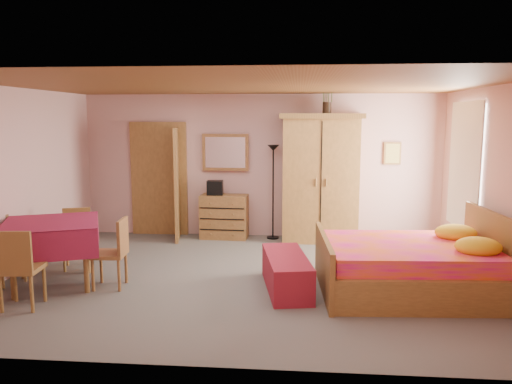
# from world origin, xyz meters

# --- Properties ---
(floor) EXTENTS (6.50, 6.50, 0.00)m
(floor) POSITION_xyz_m (0.00, 0.00, 0.00)
(floor) COLOR slate
(floor) RESTS_ON ground
(ceiling) EXTENTS (6.50, 6.50, 0.00)m
(ceiling) POSITION_xyz_m (0.00, 0.00, 2.60)
(ceiling) COLOR brown
(ceiling) RESTS_ON wall_back
(wall_back) EXTENTS (6.50, 0.10, 2.60)m
(wall_back) POSITION_xyz_m (0.00, 2.50, 1.30)
(wall_back) COLOR #C99792
(wall_back) RESTS_ON floor
(wall_front) EXTENTS (6.50, 0.10, 2.60)m
(wall_front) POSITION_xyz_m (0.00, -2.50, 1.30)
(wall_front) COLOR #C99792
(wall_front) RESTS_ON floor
(wall_left) EXTENTS (0.10, 5.00, 2.60)m
(wall_left) POSITION_xyz_m (-3.25, 0.00, 1.30)
(wall_left) COLOR #C99792
(wall_left) RESTS_ON floor
(wall_right) EXTENTS (0.10, 5.00, 2.60)m
(wall_right) POSITION_xyz_m (3.25, 0.00, 1.30)
(wall_right) COLOR #C99792
(wall_right) RESTS_ON floor
(doorway) EXTENTS (1.06, 0.12, 2.15)m
(doorway) POSITION_xyz_m (-1.90, 2.47, 1.02)
(doorway) COLOR #9E6B35
(doorway) RESTS_ON floor
(window) EXTENTS (0.08, 1.40, 1.95)m
(window) POSITION_xyz_m (3.21, 1.20, 1.45)
(window) COLOR white
(window) RESTS_ON wall_right
(picture_back) EXTENTS (0.30, 0.04, 0.40)m
(picture_back) POSITION_xyz_m (2.35, 2.47, 1.55)
(picture_back) COLOR #D8BF59
(picture_back) RESTS_ON wall_back
(chest_of_drawers) EXTENTS (0.86, 0.46, 0.79)m
(chest_of_drawers) POSITION_xyz_m (-0.65, 2.24, 0.40)
(chest_of_drawers) COLOR brown
(chest_of_drawers) RESTS_ON floor
(wall_mirror) EXTENTS (0.85, 0.07, 0.67)m
(wall_mirror) POSITION_xyz_m (-0.65, 2.45, 1.55)
(wall_mirror) COLOR white
(wall_mirror) RESTS_ON wall_back
(stereo) EXTENTS (0.29, 0.22, 0.26)m
(stereo) POSITION_xyz_m (-0.81, 2.23, 0.93)
(stereo) COLOR black
(stereo) RESTS_ON chest_of_drawers
(floor_lamp) EXTENTS (0.22, 0.22, 1.70)m
(floor_lamp) POSITION_xyz_m (0.24, 2.28, 0.85)
(floor_lamp) COLOR black
(floor_lamp) RESTS_ON floor
(wardrobe) EXTENTS (1.44, 0.76, 2.25)m
(wardrobe) POSITION_xyz_m (1.07, 2.20, 1.13)
(wardrobe) COLOR #A77538
(wardrobe) RESTS_ON floor
(sunflower_vase) EXTENTS (0.22, 0.22, 0.54)m
(sunflower_vase) POSITION_xyz_m (1.17, 2.26, 2.52)
(sunflower_vase) COLOR yellow
(sunflower_vase) RESTS_ON wardrobe
(bed) EXTENTS (2.30, 1.86, 1.02)m
(bed) POSITION_xyz_m (2.07, -0.37, 0.51)
(bed) COLOR #E51685
(bed) RESTS_ON floor
(bench) EXTENTS (0.71, 1.39, 0.44)m
(bench) POSITION_xyz_m (0.55, -0.42, 0.22)
(bench) COLOR maroon
(bench) RESTS_ON floor
(dining_table) EXTENTS (1.51, 1.51, 0.85)m
(dining_table) POSITION_xyz_m (-2.49, -0.53, 0.43)
(dining_table) COLOR maroon
(dining_table) RESTS_ON floor
(chair_south) EXTENTS (0.47, 0.47, 0.95)m
(chair_south) POSITION_xyz_m (-2.48, -1.28, 0.47)
(chair_south) COLOR olive
(chair_south) RESTS_ON floor
(chair_north) EXTENTS (0.49, 0.49, 0.86)m
(chair_north) POSITION_xyz_m (-2.52, 0.24, 0.43)
(chair_north) COLOR #A87838
(chair_north) RESTS_ON floor
(chair_west) EXTENTS (0.53, 0.53, 0.88)m
(chair_west) POSITION_xyz_m (-3.17, -0.49, 0.44)
(chair_west) COLOR olive
(chair_west) RESTS_ON floor
(chair_east) EXTENTS (0.44, 0.44, 0.90)m
(chair_east) POSITION_xyz_m (-1.73, -0.53, 0.45)
(chair_east) COLOR #956132
(chair_east) RESTS_ON floor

